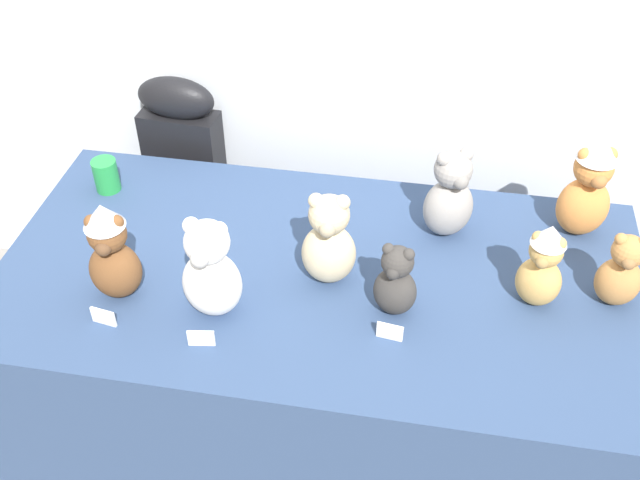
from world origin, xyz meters
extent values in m
cube|color=navy|center=(0.00, 0.25, 0.37)|extent=(1.87, 0.95, 0.75)
cube|color=black|center=(-0.61, 0.86, 0.42)|extent=(0.29, 0.14, 0.85)
ellipsoid|color=black|center=(-0.61, 0.86, 0.91)|extent=(0.29, 0.14, 0.15)
ellipsoid|color=gray|center=(0.35, 0.49, 0.84)|extent=(0.20, 0.19, 0.19)
sphere|color=gray|center=(0.35, 0.49, 0.98)|extent=(0.11, 0.11, 0.11)
sphere|color=gray|center=(0.32, 0.47, 1.02)|extent=(0.04, 0.04, 0.04)
sphere|color=gray|center=(0.38, 0.51, 1.02)|extent=(0.04, 0.04, 0.04)
sphere|color=slate|center=(0.37, 0.45, 0.97)|extent=(0.05, 0.05, 0.05)
ellipsoid|color=#CCB78E|center=(0.03, 0.23, 0.84)|extent=(0.16, 0.14, 0.19)
sphere|color=#CCB78E|center=(0.03, 0.23, 0.98)|extent=(0.11, 0.11, 0.11)
sphere|color=#CCB78E|center=(-0.01, 0.23, 1.02)|extent=(0.04, 0.04, 0.04)
sphere|color=#CCB78E|center=(0.06, 0.23, 1.02)|extent=(0.04, 0.04, 0.04)
sphere|color=#9D8E71|center=(0.03, 0.18, 0.97)|extent=(0.05, 0.05, 0.05)
ellipsoid|color=#383533|center=(0.22, 0.13, 0.82)|extent=(0.14, 0.12, 0.14)
sphere|color=#383533|center=(0.22, 0.13, 0.93)|extent=(0.09, 0.09, 0.09)
sphere|color=#383533|center=(0.20, 0.14, 0.96)|extent=(0.03, 0.03, 0.03)
sphere|color=#383533|center=(0.25, 0.13, 0.96)|extent=(0.03, 0.03, 0.03)
sphere|color=#32302E|center=(0.22, 0.10, 0.92)|extent=(0.04, 0.04, 0.04)
ellipsoid|color=#B27A42|center=(0.81, 0.27, 0.82)|extent=(0.13, 0.11, 0.15)
sphere|color=#B27A42|center=(0.81, 0.27, 0.93)|extent=(0.09, 0.09, 0.09)
sphere|color=#B27A42|center=(0.78, 0.27, 0.97)|extent=(0.03, 0.03, 0.03)
sphere|color=olive|center=(0.81, 0.23, 0.92)|extent=(0.04, 0.04, 0.04)
ellipsoid|color=tan|center=(0.60, 0.23, 0.82)|extent=(0.15, 0.13, 0.15)
sphere|color=tan|center=(0.60, 0.23, 0.93)|extent=(0.09, 0.09, 0.09)
sphere|color=tan|center=(0.57, 0.24, 0.97)|extent=(0.03, 0.03, 0.03)
sphere|color=tan|center=(0.63, 0.23, 0.97)|extent=(0.03, 0.03, 0.03)
sphere|color=olive|center=(0.59, 0.20, 0.93)|extent=(0.04, 0.04, 0.04)
cone|color=silver|center=(0.60, 0.23, 0.99)|extent=(0.09, 0.09, 0.06)
ellipsoid|color=#D17F3D|center=(0.74, 0.56, 0.84)|extent=(0.18, 0.16, 0.19)
sphere|color=#D17F3D|center=(0.74, 0.56, 0.98)|extent=(0.11, 0.11, 0.11)
sphere|color=#D17F3D|center=(0.71, 0.56, 1.03)|extent=(0.04, 0.04, 0.04)
sphere|color=#D17F3D|center=(0.78, 0.57, 1.03)|extent=(0.04, 0.04, 0.04)
sphere|color=#A06536|center=(0.75, 0.52, 0.97)|extent=(0.05, 0.05, 0.05)
cone|color=silver|center=(0.74, 0.56, 1.05)|extent=(0.12, 0.12, 0.07)
ellipsoid|color=brown|center=(-0.53, 0.07, 0.84)|extent=(0.16, 0.14, 0.17)
sphere|color=brown|center=(-0.53, 0.07, 0.96)|extent=(0.10, 0.10, 0.10)
sphere|color=brown|center=(-0.56, 0.06, 1.00)|extent=(0.04, 0.04, 0.04)
sphere|color=brown|center=(-0.50, 0.07, 1.00)|extent=(0.04, 0.04, 0.04)
sphere|color=brown|center=(-0.53, 0.02, 0.95)|extent=(0.04, 0.04, 0.04)
cone|color=silver|center=(-0.53, 0.07, 1.03)|extent=(0.11, 0.11, 0.07)
ellipsoid|color=white|center=(-0.25, 0.05, 0.85)|extent=(0.17, 0.15, 0.20)
sphere|color=white|center=(-0.25, 0.05, 0.99)|extent=(0.12, 0.12, 0.12)
sphere|color=white|center=(-0.29, 0.05, 1.04)|extent=(0.04, 0.04, 0.04)
sphere|color=white|center=(-0.22, 0.05, 1.04)|extent=(0.04, 0.04, 0.04)
sphere|color=#B4B3AF|center=(-0.26, 0.00, 0.98)|extent=(0.05, 0.05, 0.05)
cylinder|color=#238C3D|center=(-0.75, 0.52, 0.80)|extent=(0.08, 0.08, 0.11)
cube|color=white|center=(-0.25, -0.08, 0.77)|extent=(0.07, 0.02, 0.05)
cube|color=white|center=(0.22, 0.03, 0.77)|extent=(0.07, 0.02, 0.05)
cube|color=white|center=(-0.53, -0.05, 0.77)|extent=(0.07, 0.02, 0.05)
camera|label=1|loc=(0.27, -1.28, 2.21)|focal=41.56mm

